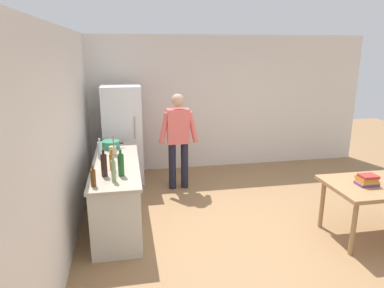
% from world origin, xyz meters
% --- Properties ---
extents(ground_plane, '(14.00, 14.00, 0.00)m').
position_xyz_m(ground_plane, '(0.00, 0.00, 0.00)').
color(ground_plane, '#936D47').
extents(wall_back, '(6.40, 0.12, 2.70)m').
position_xyz_m(wall_back, '(0.00, 3.00, 1.35)').
color(wall_back, silver).
rests_on(wall_back, ground_plane).
extents(wall_left, '(0.12, 5.60, 2.70)m').
position_xyz_m(wall_left, '(-2.60, 0.20, 1.35)').
color(wall_left, silver).
rests_on(wall_left, ground_plane).
extents(kitchen_counter, '(0.64, 2.20, 0.90)m').
position_xyz_m(kitchen_counter, '(-2.00, 0.80, 0.45)').
color(kitchen_counter, beige).
rests_on(kitchen_counter, ground_plane).
extents(refrigerator, '(0.70, 0.67, 1.80)m').
position_xyz_m(refrigerator, '(-1.90, 2.40, 0.90)').
color(refrigerator, white).
rests_on(refrigerator, ground_plane).
extents(person, '(0.70, 0.22, 1.70)m').
position_xyz_m(person, '(-0.95, 1.85, 0.98)').
color(person, '#1E1E2D').
rests_on(person, ground_plane).
extents(dining_table, '(1.40, 0.90, 0.75)m').
position_xyz_m(dining_table, '(1.40, -0.30, 0.67)').
color(dining_table, '#9E754C').
rests_on(dining_table, ground_plane).
extents(cooking_pot, '(0.40, 0.28, 0.12)m').
position_xyz_m(cooking_pot, '(-2.09, 1.50, 0.96)').
color(cooking_pot, '#2D845B').
rests_on(cooking_pot, kitchen_counter).
extents(utensil_jar, '(0.11, 0.11, 0.32)m').
position_xyz_m(utensil_jar, '(-2.04, 1.10, 0.98)').
color(utensil_jar, tan).
rests_on(utensil_jar, kitchen_counter).
extents(bottle_wine_green, '(0.08, 0.08, 0.34)m').
position_xyz_m(bottle_wine_green, '(-1.91, 0.20, 1.05)').
color(bottle_wine_green, '#1E5123').
rests_on(bottle_wine_green, kitchen_counter).
extents(bottle_wine_dark, '(0.08, 0.08, 0.34)m').
position_xyz_m(bottle_wine_dark, '(-2.12, 0.23, 1.05)').
color(bottle_wine_dark, black).
rests_on(bottle_wine_dark, kitchen_counter).
extents(bottle_beer_brown, '(0.06, 0.06, 0.26)m').
position_xyz_m(bottle_beer_brown, '(-2.23, -0.09, 1.01)').
color(bottle_beer_brown, '#5B3314').
rests_on(bottle_beer_brown, kitchen_counter).
extents(bottle_water_clear, '(0.07, 0.07, 0.30)m').
position_xyz_m(bottle_water_clear, '(-2.22, 0.99, 1.03)').
color(bottle_water_clear, silver).
rests_on(bottle_water_clear, kitchen_counter).
extents(bottle_vinegar_tall, '(0.06, 0.06, 0.32)m').
position_xyz_m(bottle_vinegar_tall, '(-2.00, 0.02, 1.04)').
color(bottle_vinegar_tall, gray).
rests_on(bottle_vinegar_tall, kitchen_counter).
extents(bottle_oil_amber, '(0.06, 0.06, 0.28)m').
position_xyz_m(bottle_oil_amber, '(-2.03, 0.44, 1.02)').
color(bottle_oil_amber, '#996619').
rests_on(bottle_oil_amber, kitchen_counter).
extents(book_stack, '(0.25, 0.21, 0.14)m').
position_xyz_m(book_stack, '(1.16, -0.32, 0.82)').
color(book_stack, '#753D7F').
rests_on(book_stack, dining_table).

